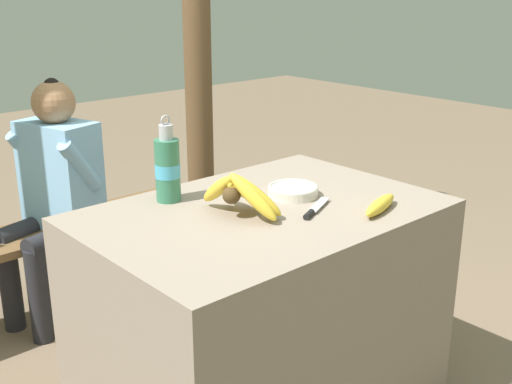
# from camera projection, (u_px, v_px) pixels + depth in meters

# --- Properties ---
(market_counter) EXTENTS (1.14, 0.78, 0.78)m
(market_counter) POSITION_uv_depth(u_px,v_px,m) (262.00, 315.00, 2.19)
(market_counter) COLOR gray
(market_counter) RESTS_ON ground_plane
(banana_bunch_ripe) EXTENTS (0.21, 0.32, 0.16)m
(banana_bunch_ripe) POSITION_uv_depth(u_px,v_px,m) (242.00, 192.00, 1.99)
(banana_bunch_ripe) COLOR #4C381E
(banana_bunch_ripe) RESTS_ON market_counter
(serving_bowl) EXTENTS (0.17, 0.17, 0.04)m
(serving_bowl) POSITION_uv_depth(u_px,v_px,m) (293.00, 190.00, 2.18)
(serving_bowl) COLOR silver
(serving_bowl) RESTS_ON market_counter
(water_bottle) EXTENTS (0.08, 0.08, 0.29)m
(water_bottle) POSITION_uv_depth(u_px,v_px,m) (168.00, 168.00, 2.11)
(water_bottle) COLOR #337556
(water_bottle) RESTS_ON market_counter
(loose_banana_front) EXTENTS (0.22, 0.10, 0.04)m
(loose_banana_front) POSITION_uv_depth(u_px,v_px,m) (380.00, 205.00, 2.04)
(loose_banana_front) COLOR gold
(loose_banana_front) RESTS_ON market_counter
(knife) EXTENTS (0.19, 0.11, 0.02)m
(knife) POSITION_uv_depth(u_px,v_px,m) (313.00, 210.00, 2.02)
(knife) COLOR #BCBCC1
(knife) RESTS_ON market_counter
(wooden_bench) EXTENTS (1.57, 0.32, 0.42)m
(wooden_bench) POSITION_uv_depth(u_px,v_px,m) (57.00, 240.00, 2.91)
(wooden_bench) COLOR brown
(wooden_bench) RESTS_ON ground_plane
(seated_vendor) EXTENTS (0.46, 0.43, 1.09)m
(seated_vendor) POSITION_uv_depth(u_px,v_px,m) (53.00, 186.00, 2.78)
(seated_vendor) COLOR #232328
(seated_vendor) RESTS_ON ground_plane
(support_post_far) EXTENTS (0.15, 0.15, 2.57)m
(support_post_far) POSITION_uv_depth(u_px,v_px,m) (197.00, 18.00, 3.38)
(support_post_far) COLOR brown
(support_post_far) RESTS_ON ground_plane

